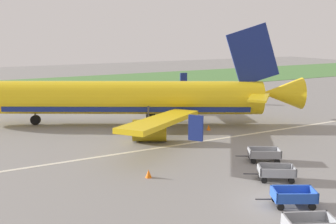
# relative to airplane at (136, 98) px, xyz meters

# --- Properties ---
(ground_plane) EXTENTS (220.00, 220.00, 0.00)m
(ground_plane) POSITION_rel_airplane_xyz_m (0.16, -22.85, -3.05)
(ground_plane) COLOR gray
(grass_strip) EXTENTS (220.00, 28.00, 0.06)m
(grass_strip) POSITION_rel_airplane_xyz_m (0.16, 37.42, -3.02)
(grass_strip) COLOR #518442
(grass_strip) RESTS_ON ground
(apron_stripe) EXTENTS (120.00, 0.36, 0.01)m
(apron_stripe) POSITION_rel_airplane_xyz_m (0.16, -9.03, -3.05)
(apron_stripe) COLOR silver
(apron_stripe) RESTS_ON ground
(airplane) EXTENTS (34.86, 28.84, 11.34)m
(airplane) POSITION_rel_airplane_xyz_m (0.00, 0.00, 0.00)
(airplane) COLOR yellow
(airplane) RESTS_ON ground
(baggage_cart_second_in_row) EXTENTS (3.51, 2.37, 1.07)m
(baggage_cart_second_in_row) POSITION_rel_airplane_xyz_m (0.52, -23.28, -2.45)
(baggage_cart_second_in_row) COLOR #234CB2
(baggage_cart_second_in_row) RESTS_ON ground
(baggage_cart_third_in_row) EXTENTS (3.43, 2.48, 1.07)m
(baggage_cart_third_in_row) POSITION_rel_airplane_xyz_m (2.44, -19.74, -2.45)
(baggage_cart_third_in_row) COLOR gray
(baggage_cart_third_in_row) RESTS_ON ground
(baggage_cart_fourth_in_row) EXTENTS (3.46, 2.45, 1.07)m
(baggage_cart_fourth_in_row) POSITION_rel_airplane_xyz_m (4.39, -16.25, -2.45)
(baggage_cart_fourth_in_row) COLOR gray
(baggage_cart_fourth_in_row) RESTS_ON ground
(traffic_cone_near_plane) EXTENTS (0.46, 0.46, 0.60)m
(traffic_cone_near_plane) POSITION_rel_airplane_xyz_m (5.97, -5.69, -2.75)
(traffic_cone_near_plane) COLOR orange
(traffic_cone_near_plane) RESTS_ON ground
(traffic_cone_mid_apron) EXTENTS (0.46, 0.46, 0.61)m
(traffic_cone_mid_apron) POSITION_rel_airplane_xyz_m (-5.36, -15.15, -2.75)
(traffic_cone_mid_apron) COLOR orange
(traffic_cone_mid_apron) RESTS_ON ground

